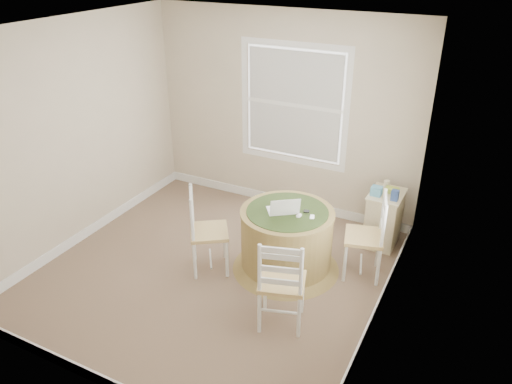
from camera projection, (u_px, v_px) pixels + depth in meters
The scene contains 14 objects.
room at pixel (232, 161), 5.03m from camera, with size 3.64×3.64×2.64m.
round_table at pixel (287, 238), 5.44m from camera, with size 1.19×1.19×0.73m.
chair_left at pixel (209, 231), 5.40m from camera, with size 0.42×0.40×0.95m, color white, non-canonical shape.
chair_near at pixel (282, 282), 4.61m from camera, with size 0.42×0.40×0.95m, color white, non-canonical shape.
chair_right at pixel (364, 236), 5.31m from camera, with size 0.42×0.40×0.95m, color white, non-canonical shape.
laptop at pixel (283, 210), 5.26m from camera, with size 0.42×0.41×0.22m.
mouse at pixel (299, 216), 5.19m from camera, with size 0.06×0.09×0.03m, color white.
phone at pixel (312, 217), 5.18m from camera, with size 0.04×0.09×0.02m, color #B7BABF.
keys at pixel (306, 212), 5.27m from camera, with size 0.06×0.05×0.03m, color black.
corner_chest at pixel (384, 218), 5.93m from camera, with size 0.38×0.51×0.67m.
tissue_box at pixel (378, 191), 5.73m from camera, with size 0.12×0.12×0.10m, color #559FC4.
box_yellow at pixel (391, 190), 5.79m from camera, with size 0.15×0.10×0.06m, color #B1C645.
box_blue at pixel (394, 194), 5.63m from camera, with size 0.08×0.08×0.12m, color #2D4788.
cup_cream at pixel (387, 185), 5.88m from camera, with size 0.07×0.07×0.09m, color beige.
Camera 1 is at (2.48, -3.86, 3.29)m, focal length 35.00 mm.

